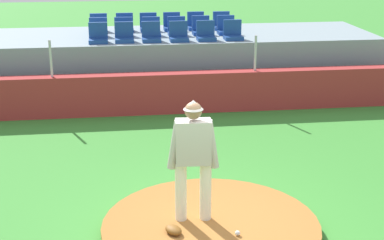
{
  "coord_description": "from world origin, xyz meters",
  "views": [
    {
      "loc": [
        -1.27,
        -7.58,
        4.32
      ],
      "look_at": [
        0.0,
        2.15,
        1.09
      ],
      "focal_mm": 54.42,
      "sensor_mm": 36.0,
      "label": 1
    }
  ],
  "objects_px": {
    "pitcher": "(193,152)",
    "stadium_chair_14": "(149,25)",
    "stadium_chair_6": "(98,31)",
    "stadium_chair_3": "(179,35)",
    "stadium_chair_4": "(206,34)",
    "stadium_chair_8": "(151,30)",
    "stadium_chair_2": "(151,35)",
    "stadium_chair_16": "(196,24)",
    "stadium_chair_9": "(177,30)",
    "stadium_chair_17": "(222,24)",
    "stadium_chair_13": "(125,26)",
    "stadium_chair_11": "(226,28)",
    "fielding_glove": "(173,230)",
    "stadium_chair_0": "(98,36)",
    "stadium_chair_1": "(124,36)",
    "stadium_chair_12": "(99,26)",
    "stadium_chair_15": "(172,25)",
    "stadium_chair_7": "(124,30)",
    "stadium_chair_10": "(201,29)",
    "stadium_chair_5": "(233,33)",
    "baseball": "(238,233)"
  },
  "relations": [
    {
      "from": "pitcher",
      "to": "stadium_chair_3",
      "type": "relative_size",
      "value": 3.7
    },
    {
      "from": "stadium_chair_2",
      "to": "stadium_chair_5",
      "type": "relative_size",
      "value": 1.0
    },
    {
      "from": "stadium_chair_5",
      "to": "stadium_chair_7",
      "type": "bearing_deg",
      "value": -16.48
    },
    {
      "from": "stadium_chair_3",
      "to": "stadium_chair_15",
      "type": "bearing_deg",
      "value": -89.67
    },
    {
      "from": "stadium_chair_10",
      "to": "stadium_chair_16",
      "type": "relative_size",
      "value": 1.0
    },
    {
      "from": "stadium_chair_0",
      "to": "stadium_chair_7",
      "type": "xyz_separation_m",
      "value": [
        0.66,
        0.85,
        0.0
      ]
    },
    {
      "from": "stadium_chair_13",
      "to": "stadium_chair_11",
      "type": "bearing_deg",
      "value": 163.11
    },
    {
      "from": "stadium_chair_10",
      "to": "stadium_chair_15",
      "type": "bearing_deg",
      "value": -47.99
    },
    {
      "from": "stadium_chair_0",
      "to": "stadium_chair_8",
      "type": "distance_m",
      "value": 1.64
    },
    {
      "from": "stadium_chair_0",
      "to": "stadium_chair_6",
      "type": "distance_m",
      "value": 0.85
    },
    {
      "from": "stadium_chair_6",
      "to": "stadium_chair_14",
      "type": "relative_size",
      "value": 1.0
    },
    {
      "from": "stadium_chair_13",
      "to": "stadium_chair_14",
      "type": "relative_size",
      "value": 1.0
    },
    {
      "from": "stadium_chair_12",
      "to": "stadium_chair_15",
      "type": "distance_m",
      "value": 2.08
    },
    {
      "from": "stadium_chair_2",
      "to": "stadium_chair_14",
      "type": "bearing_deg",
      "value": -90.95
    },
    {
      "from": "stadium_chair_5",
      "to": "stadium_chair_6",
      "type": "bearing_deg",
      "value": -13.52
    },
    {
      "from": "fielding_glove",
      "to": "stadium_chair_6",
      "type": "xyz_separation_m",
      "value": [
        -1.17,
        8.49,
        1.46
      ]
    },
    {
      "from": "stadium_chair_11",
      "to": "stadium_chair_13",
      "type": "height_order",
      "value": "same"
    },
    {
      "from": "pitcher",
      "to": "stadium_chair_11",
      "type": "relative_size",
      "value": 3.7
    },
    {
      "from": "stadium_chair_12",
      "to": "stadium_chair_16",
      "type": "height_order",
      "value": "same"
    },
    {
      "from": "stadium_chair_2",
      "to": "stadium_chair_3",
      "type": "height_order",
      "value": "same"
    },
    {
      "from": "stadium_chair_4",
      "to": "stadium_chair_8",
      "type": "xyz_separation_m",
      "value": [
        -1.37,
        0.85,
        0.0
      ]
    },
    {
      "from": "pitcher",
      "to": "stadium_chair_14",
      "type": "xyz_separation_m",
      "value": [
        -0.11,
        8.89,
        0.44
      ]
    },
    {
      "from": "stadium_chair_7",
      "to": "stadium_chair_9",
      "type": "xyz_separation_m",
      "value": [
        1.44,
        -0.04,
        0.0
      ]
    },
    {
      "from": "stadium_chair_0",
      "to": "stadium_chair_13",
      "type": "height_order",
      "value": "same"
    },
    {
      "from": "stadium_chair_2",
      "to": "stadium_chair_14",
      "type": "distance_m",
      "value": 1.65
    },
    {
      "from": "stadium_chair_14",
      "to": "pitcher",
      "type": "bearing_deg",
      "value": 90.72
    },
    {
      "from": "stadium_chair_3",
      "to": "stadium_chair_4",
      "type": "distance_m",
      "value": 0.72
    },
    {
      "from": "pitcher",
      "to": "stadium_chair_14",
      "type": "height_order",
      "value": "stadium_chair_14"
    },
    {
      "from": "stadium_chair_17",
      "to": "stadium_chair_2",
      "type": "bearing_deg",
      "value": 37.4
    },
    {
      "from": "stadium_chair_14",
      "to": "stadium_chair_15",
      "type": "distance_m",
      "value": 0.68
    },
    {
      "from": "stadium_chair_3",
      "to": "stadium_chair_10",
      "type": "height_order",
      "value": "same"
    },
    {
      "from": "stadium_chair_2",
      "to": "stadium_chair_16",
      "type": "xyz_separation_m",
      "value": [
        1.4,
        1.69,
        0.0
      ]
    },
    {
      "from": "stadium_chair_17",
      "to": "stadium_chair_5",
      "type": "bearing_deg",
      "value": 90.14
    },
    {
      "from": "stadium_chair_1",
      "to": "stadium_chair_0",
      "type": "bearing_deg",
      "value": 1.11
    },
    {
      "from": "stadium_chair_5",
      "to": "stadium_chair_12",
      "type": "relative_size",
      "value": 1.0
    },
    {
      "from": "stadium_chair_2",
      "to": "stadium_chair_9",
      "type": "xyz_separation_m",
      "value": [
        0.75,
        0.8,
        0.0
      ]
    },
    {
      "from": "stadium_chair_6",
      "to": "stadium_chair_3",
      "type": "bearing_deg",
      "value": 157.04
    },
    {
      "from": "pitcher",
      "to": "stadium_chair_3",
      "type": "bearing_deg",
      "value": 89.58
    },
    {
      "from": "stadium_chair_3",
      "to": "stadium_chair_17",
      "type": "height_order",
      "value": "same"
    },
    {
      "from": "pitcher",
      "to": "stadium_chair_0",
      "type": "xyz_separation_m",
      "value": [
        -1.49,
        7.23,
        0.44
      ]
    },
    {
      "from": "stadium_chair_4",
      "to": "stadium_chair_16",
      "type": "height_order",
      "value": "same"
    },
    {
      "from": "baseball",
      "to": "stadium_chair_17",
      "type": "xyz_separation_m",
      "value": [
        1.45,
        9.46,
        1.48
      ]
    },
    {
      "from": "stadium_chair_9",
      "to": "stadium_chair_17",
      "type": "height_order",
      "value": "same"
    },
    {
      "from": "fielding_glove",
      "to": "stadium_chair_9",
      "type": "bearing_deg",
      "value": -34.81
    },
    {
      "from": "stadium_chair_5",
      "to": "stadium_chair_10",
      "type": "distance_m",
      "value": 1.12
    },
    {
      "from": "stadium_chair_7",
      "to": "stadium_chair_13",
      "type": "bearing_deg",
      "value": -93.27
    },
    {
      "from": "pitcher",
      "to": "stadium_chair_2",
      "type": "bearing_deg",
      "value": 95.24
    },
    {
      "from": "stadium_chair_7",
      "to": "fielding_glove",
      "type": "bearing_deg",
      "value": 93.35
    },
    {
      "from": "stadium_chair_0",
      "to": "fielding_glove",
      "type": "bearing_deg",
      "value": 98.62
    },
    {
      "from": "stadium_chair_14",
      "to": "stadium_chair_17",
      "type": "xyz_separation_m",
      "value": [
        2.12,
        -0.01,
        0.0
      ]
    }
  ]
}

